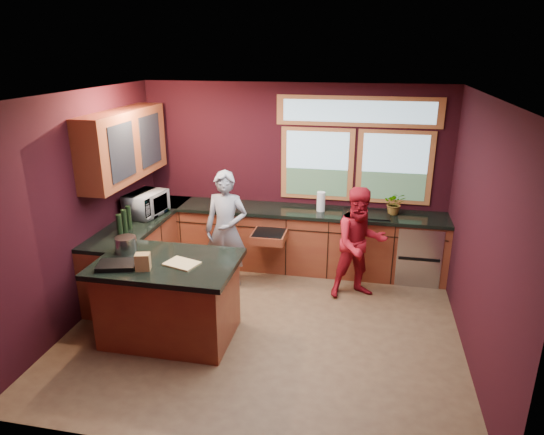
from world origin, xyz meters
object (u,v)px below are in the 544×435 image
(person_grey, at_px, (226,230))
(person_red, at_px, (360,243))
(cutting_board, at_px, (182,264))
(stock_pot, at_px, (126,245))
(island, at_px, (169,299))

(person_grey, bearing_deg, person_red, 4.54)
(cutting_board, relative_size, stock_pot, 1.46)
(stock_pot, bearing_deg, cutting_board, -14.93)
(person_grey, xyz_separation_m, cutting_board, (-0.07, -1.42, 0.14))
(person_grey, relative_size, stock_pot, 6.81)
(person_grey, xyz_separation_m, person_red, (1.79, 0.05, -0.07))
(stock_pot, bearing_deg, island, -15.26)
(person_red, bearing_deg, person_grey, 159.17)
(island, xyz_separation_m, person_red, (2.06, 1.41, 0.27))
(island, distance_m, person_red, 2.52)
(person_red, height_order, stock_pot, person_red)
(person_red, height_order, cutting_board, person_red)
(person_grey, distance_m, cutting_board, 1.42)
(cutting_board, bearing_deg, stock_pot, 165.07)
(island, distance_m, cutting_board, 0.52)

